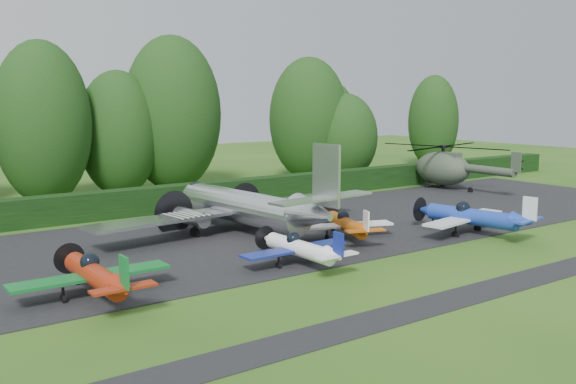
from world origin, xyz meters
TOP-DOWN VIEW (x-y plane):
  - ground at (0.00, 0.00)m, footprint 160.00×160.00m
  - apron at (0.00, 10.00)m, footprint 70.00×18.00m
  - taxiway_verge at (0.00, -6.00)m, footprint 70.00×2.00m
  - hedgerow at (0.00, 21.00)m, footprint 90.00×1.60m
  - transport_plane at (-1.54, 10.62)m, footprint 20.05×15.37m
  - light_plane_red at (-13.83, 3.08)m, footprint 7.02×7.38m
  - light_plane_white at (-3.37, 2.30)m, footprint 6.21×6.53m
  - light_plane_orange at (2.65, 5.61)m, footprint 6.24×6.57m
  - light_plane_blue at (10.05, 2.04)m, footprint 7.62×8.01m
  - helicopter at (24.60, 17.05)m, footprint 12.84×15.03m
  - sign_board at (27.72, 20.50)m, footprint 2.99×0.11m
  - tree_1 at (-8.74, 29.65)m, footprint 7.67×7.67m
  - tree_3 at (24.42, 34.04)m, footprint 6.53×6.53m
  - tree_4 at (37.80, 30.27)m, footprint 6.11×6.11m
  - tree_6 at (3.09, 30.65)m, footprint 8.90×8.90m
  - tree_8 at (18.18, 29.80)m, footprint 8.23×8.23m
  - tree_9 at (-2.09, 30.67)m, footprint 7.02×7.02m
  - tree_11 at (20.82, 27.08)m, footprint 6.83×6.83m

SIDE VIEW (x-z plane):
  - ground at x=0.00m, z-range 0.00..0.00m
  - hedgerow at x=0.00m, z-range -1.00..1.00m
  - taxiway_verge at x=0.00m, z-range 0.00..0.00m
  - apron at x=0.00m, z-range 0.00..0.01m
  - light_plane_white at x=-3.37m, z-range -0.20..2.19m
  - light_plane_orange at x=2.65m, z-range -0.20..2.20m
  - light_plane_red at x=-13.83m, z-range -0.23..2.47m
  - sign_board at x=27.72m, z-range 0.30..1.98m
  - light_plane_blue at x=10.05m, z-range -0.24..2.68m
  - transport_plane at x=-1.54m, z-range -1.42..5.00m
  - helicopter at x=24.60m, z-range 0.15..4.29m
  - tree_11 at x=20.82m, z-range -0.01..9.05m
  - tree_3 at x=24.42m, z-range -0.01..10.54m
  - tree_9 at x=-2.09m, z-range -0.01..11.01m
  - tree_4 at x=37.80m, z-range -0.02..11.28m
  - tree_8 at x=18.18m, z-range -0.01..12.77m
  - tree_1 at x=-8.74m, z-range -0.01..13.21m
  - tree_6 at x=3.09m, z-range -0.01..14.26m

